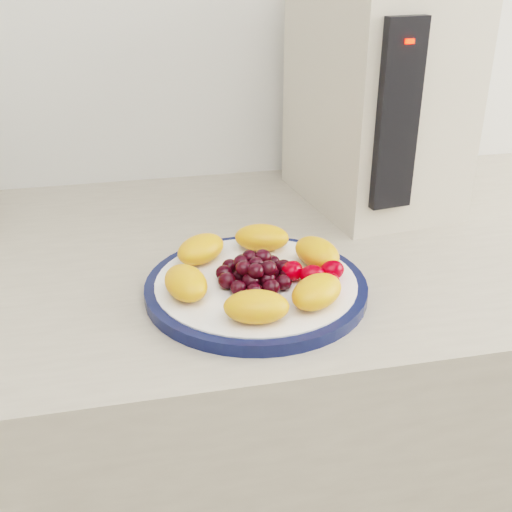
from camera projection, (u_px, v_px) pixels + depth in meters
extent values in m
cube|color=#AAA08D|center=(219.00, 491.00, 1.07)|extent=(3.50, 0.60, 0.90)
cube|color=brown|center=(220.00, 503.00, 1.09)|extent=(3.48, 0.58, 0.84)
cylinder|color=#0D153C|center=(256.00, 288.00, 0.76)|extent=(0.26, 0.26, 0.01)
cylinder|color=white|center=(256.00, 287.00, 0.76)|extent=(0.24, 0.24, 0.02)
cube|color=beige|center=(376.00, 95.00, 0.96)|extent=(0.23, 0.29, 0.33)
cube|color=black|center=(397.00, 117.00, 0.83)|extent=(0.06, 0.03, 0.25)
cube|color=#FF0C05|center=(409.00, 41.00, 0.78)|extent=(0.01, 0.01, 0.01)
ellipsoid|color=orange|center=(317.00, 252.00, 0.79)|extent=(0.06, 0.08, 0.03)
ellipsoid|color=orange|center=(262.00, 237.00, 0.83)|extent=(0.08, 0.06, 0.03)
ellipsoid|color=orange|center=(201.00, 249.00, 0.80)|extent=(0.08, 0.08, 0.03)
ellipsoid|color=orange|center=(186.00, 283.00, 0.72)|extent=(0.06, 0.08, 0.03)
ellipsoid|color=orange|center=(256.00, 307.00, 0.67)|extent=(0.08, 0.06, 0.03)
ellipsoid|color=orange|center=(317.00, 292.00, 0.70)|extent=(0.08, 0.08, 0.03)
ellipsoid|color=black|center=(256.00, 275.00, 0.75)|extent=(0.02, 0.02, 0.02)
ellipsoid|color=black|center=(272.00, 273.00, 0.76)|extent=(0.02, 0.02, 0.02)
ellipsoid|color=black|center=(261.00, 266.00, 0.77)|extent=(0.02, 0.02, 0.02)
ellipsoid|color=black|center=(245.00, 268.00, 0.77)|extent=(0.02, 0.02, 0.02)
ellipsoid|color=black|center=(240.00, 276.00, 0.75)|extent=(0.02, 0.02, 0.02)
ellipsoid|color=black|center=(251.00, 281.00, 0.74)|extent=(0.02, 0.02, 0.02)
ellipsoid|color=black|center=(267.00, 279.00, 0.74)|extent=(0.02, 0.02, 0.02)
ellipsoid|color=black|center=(284.00, 267.00, 0.77)|extent=(0.02, 0.02, 0.02)
ellipsoid|color=black|center=(273.00, 262.00, 0.78)|extent=(0.02, 0.02, 0.02)
ellipsoid|color=black|center=(257.00, 260.00, 0.79)|extent=(0.02, 0.02, 0.02)
ellipsoid|color=black|center=(242.00, 261.00, 0.78)|extent=(0.02, 0.02, 0.02)
ellipsoid|color=black|center=(230.00, 266.00, 0.77)|extent=(0.02, 0.02, 0.02)
ellipsoid|color=black|center=(224.00, 273.00, 0.75)|extent=(0.02, 0.02, 0.02)
ellipsoid|color=black|center=(227.00, 281.00, 0.74)|extent=(0.02, 0.02, 0.02)
ellipsoid|color=black|center=(238.00, 288.00, 0.72)|extent=(0.02, 0.02, 0.02)
ellipsoid|color=black|center=(254.00, 290.00, 0.72)|extent=(0.02, 0.02, 0.02)
ellipsoid|color=black|center=(271.00, 288.00, 0.72)|extent=(0.02, 0.02, 0.02)
ellipsoid|color=black|center=(283.00, 283.00, 0.73)|extent=(0.02, 0.02, 0.02)
ellipsoid|color=black|center=(288.00, 275.00, 0.75)|extent=(0.02, 0.02, 0.02)
ellipsoid|color=black|center=(256.00, 264.00, 0.75)|extent=(0.02, 0.02, 0.02)
ellipsoid|color=black|center=(263.00, 257.00, 0.76)|extent=(0.02, 0.02, 0.02)
ellipsoid|color=black|center=(250.00, 257.00, 0.76)|extent=(0.02, 0.02, 0.02)
ellipsoid|color=black|center=(241.00, 262.00, 0.75)|extent=(0.02, 0.02, 0.02)
ellipsoid|color=black|center=(244.00, 268.00, 0.74)|extent=(0.02, 0.02, 0.02)
ellipsoid|color=black|center=(256.00, 271.00, 0.73)|extent=(0.02, 0.02, 0.02)
ellipsoid|color=black|center=(268.00, 268.00, 0.74)|extent=(0.02, 0.02, 0.02)
ellipsoid|color=#E1000B|center=(312.00, 275.00, 0.75)|extent=(0.03, 0.02, 0.02)
ellipsoid|color=#E1000B|center=(332.00, 270.00, 0.76)|extent=(0.03, 0.03, 0.02)
ellipsoid|color=#E1000B|center=(328.00, 283.00, 0.73)|extent=(0.04, 0.04, 0.02)
ellipsoid|color=#E1000B|center=(292.00, 271.00, 0.75)|extent=(0.04, 0.04, 0.02)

